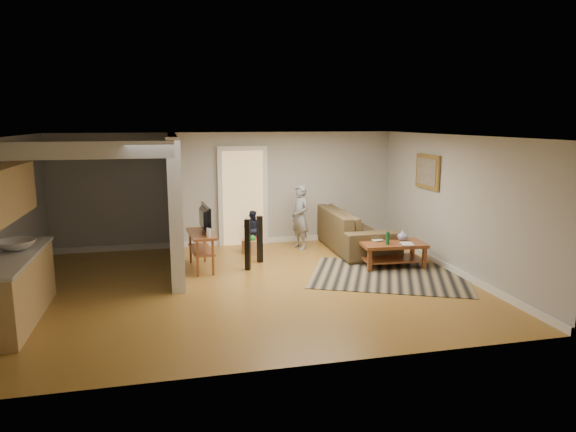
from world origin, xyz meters
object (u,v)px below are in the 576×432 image
object	(u,v)px
speaker_right	(260,239)
toy_basket	(252,245)
coffee_table	(393,247)
child	(300,248)
sofa	(351,246)
toddler	(252,246)
speaker_left	(248,245)
tv_console	(201,236)

from	to	relation	value
speaker_right	toy_basket	world-z (taller)	speaker_right
coffee_table	child	xyz separation A→B (m)	(-1.37, 1.76, -0.37)
speaker_right	child	distance (m)	1.45
sofa	coffee_table	xyz separation A→B (m)	(0.22, -1.66, 0.37)
sofa	coffee_table	world-z (taller)	coffee_table
toddler	coffee_table	bearing A→B (deg)	160.52
sofa	child	distance (m)	1.16
coffee_table	speaker_left	world-z (taller)	speaker_left
coffee_table	speaker_left	size ratio (longest dim) A/B	1.30
toy_basket	speaker_right	bearing A→B (deg)	-87.43
toddler	tv_console	bearing A→B (deg)	74.59
toy_basket	toddler	bearing A→B (deg)	80.30
sofa	speaker_left	xyz separation A→B (m)	(-2.51, -1.27, 0.48)
coffee_table	speaker_right	xyz separation A→B (m)	(-2.42, 0.86, 0.09)
coffee_table	speaker_left	xyz separation A→B (m)	(-2.73, 0.39, 0.11)
speaker_right	speaker_left	bearing A→B (deg)	-142.41
tv_console	child	world-z (taller)	tv_console
speaker_left	toy_basket	world-z (taller)	speaker_left
speaker_right	child	world-z (taller)	speaker_right
tv_console	toy_basket	distance (m)	1.54
toy_basket	child	xyz separation A→B (m)	(1.08, 0.14, -0.16)
sofa	toy_basket	distance (m)	2.24
speaker_left	toy_basket	xyz separation A→B (m)	(0.28, 1.23, -0.32)
tv_console	child	xyz separation A→B (m)	(2.18, 1.11, -0.63)
toddler	toy_basket	bearing A→B (deg)	103.26
child	toddler	world-z (taller)	child
child	speaker_left	bearing A→B (deg)	-65.74
speaker_left	toddler	world-z (taller)	speaker_left
coffee_table	toddler	world-z (taller)	coffee_table
child	toddler	size ratio (longest dim) A/B	1.72
sofa	toy_basket	size ratio (longest dim) A/B	6.69
sofa	toddler	bearing A→B (deg)	77.74
child	toddler	distance (m)	1.06
coffee_table	tv_console	world-z (taller)	tv_console
child	coffee_table	bearing A→B (deg)	17.12
toy_basket	child	bearing A→B (deg)	7.18
coffee_table	speaker_right	size ratio (longest dim) A/B	1.35
child	speaker_right	bearing A→B (deg)	-70.24
speaker_left	coffee_table	bearing A→B (deg)	15.39
speaker_right	toy_basket	bearing A→B (deg)	73.89
sofa	speaker_right	xyz separation A→B (m)	(-2.20, -0.80, 0.46)
coffee_table	speaker_left	bearing A→B (deg)	171.85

